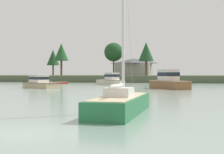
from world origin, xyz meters
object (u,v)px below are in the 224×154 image
(sailboat_green, at_px, (121,109))
(cruiser_sand, at_px, (38,85))
(cruiser_cream, at_px, (112,82))
(dinghy_teal, at_px, (44,83))
(dinghy_red, at_px, (59,83))
(cruiser_wood, at_px, (166,84))
(dinghy_orange, at_px, (171,84))

(sailboat_green, bearing_deg, cruiser_sand, 123.20)
(sailboat_green, xyz_separation_m, cruiser_cream, (-12.11, 47.73, 0.32))
(dinghy_teal, distance_m, cruiser_cream, 21.48)
(dinghy_red, distance_m, cruiser_cream, 13.52)
(cruiser_wood, xyz_separation_m, cruiser_cream, (-11.97, 13.87, -0.10))
(cruiser_wood, bearing_deg, cruiser_sand, -172.24)
(dinghy_red, distance_m, cruiser_wood, 30.55)
(dinghy_teal, xyz_separation_m, cruiser_cream, (19.27, -9.49, 0.44))
(cruiser_wood, relative_size, cruiser_cream, 1.25)
(dinghy_orange, xyz_separation_m, cruiser_wood, (0.59, -19.69, 0.52))
(sailboat_green, relative_size, cruiser_cream, 1.54)
(cruiser_sand, xyz_separation_m, cruiser_cream, (8.24, 16.63, 0.10))
(cruiser_sand, relative_size, cruiser_wood, 0.86)
(cruiser_wood, bearing_deg, dinghy_orange, 91.72)
(dinghy_teal, relative_size, sailboat_green, 0.37)
(dinghy_orange, distance_m, dinghy_red, 24.45)
(cruiser_cream, bearing_deg, dinghy_red, 163.93)
(dinghy_red, height_order, sailboat_green, sailboat_green)
(dinghy_teal, relative_size, dinghy_red, 1.05)
(dinghy_orange, height_order, cruiser_cream, cruiser_cream)
(dinghy_orange, relative_size, cruiser_sand, 0.44)
(dinghy_orange, xyz_separation_m, sailboat_green, (0.73, -53.55, 0.10))
(cruiser_sand, bearing_deg, dinghy_teal, 112.89)
(cruiser_cream, bearing_deg, cruiser_wood, -49.21)
(dinghy_teal, height_order, dinghy_red, dinghy_red)
(cruiser_sand, distance_m, cruiser_cream, 18.56)
(dinghy_teal, distance_m, dinghy_red, 8.51)
(cruiser_sand, bearing_deg, dinghy_red, 103.11)
(dinghy_red, bearing_deg, cruiser_sand, -76.89)
(dinghy_teal, height_order, cruiser_cream, cruiser_cream)
(dinghy_red, bearing_deg, cruiser_wood, -35.21)
(dinghy_orange, distance_m, cruiser_wood, 19.71)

